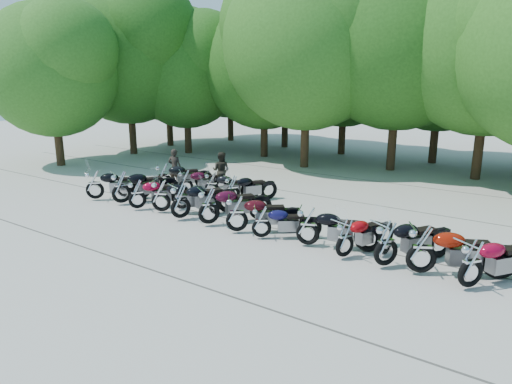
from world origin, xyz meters
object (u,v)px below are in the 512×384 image
Objects in this scene: motorcycle_3 at (161,194)px; rider_0 at (175,168)px; motorcycle_7 at (262,221)px; rider_1 at (221,171)px; motorcycle_12 at (472,262)px; motorcycle_11 at (422,248)px; motorcycle_13 at (164,175)px; motorcycle_14 at (186,181)px; motorcycle_8 at (308,225)px; motorcycle_16 at (232,188)px; motorcycle_15 at (212,184)px; motorcycle_0 at (94,183)px; motorcycle_1 at (121,186)px; motorcycle_4 at (180,200)px; motorcycle_10 at (386,242)px; motorcycle_9 at (345,237)px; motorcycle_2 at (137,193)px; motorcycle_5 at (209,205)px; motorcycle_6 at (237,212)px.

rider_0 reaches higher than motorcycle_3.
rider_1 reaches higher than motorcycle_7.
rider_0 is (-12.77, 3.63, 0.17)m from motorcycle_12.
motorcycle_13 is at bearing 48.84° from motorcycle_11.
motorcycle_8 is at bearing -159.83° from motorcycle_14.
rider_0 reaches higher than motorcycle_16.
rider_1 is (-0.66, 1.41, 0.21)m from motorcycle_15.
motorcycle_0 is 12.46m from motorcycle_11.
rider_1 is (1.56, 4.06, 0.10)m from motorcycle_1.
motorcycle_12 is (5.75, -0.10, 0.10)m from motorcycle_7.
motorcycle_4 is 7.06m from motorcycle_10.
motorcycle_0 is 1.12× the size of motorcycle_9.
motorcycle_3 is 1.05× the size of motorcycle_8.
motorcycle_2 is 1.03m from motorcycle_3.
motorcycle_11 is at bearing -151.41° from motorcycle_13.
motorcycle_12 is at bearing -132.62° from motorcycle_0.
motorcycle_1 is (1.35, 0.19, 0.04)m from motorcycle_0.
motorcycle_5 is at bearing -154.49° from motorcycle_1.
motorcycle_13 is (-1.34, 2.61, 0.04)m from motorcycle_2.
motorcycle_3 is 1.20× the size of motorcycle_7.
motorcycle_6 is 1.45× the size of rider_1.
motorcycle_5 is 5.86m from motorcycle_10.
rider_0 is at bearing 0.84° from motorcycle_9.
motorcycle_13 is 1.12× the size of motorcycle_14.
rider_0 reaches higher than motorcycle_0.
motorcycle_4 is 5.96m from motorcycle_9.
motorcycle_16 is at bearing 18.22° from motorcycle_12.
motorcycle_9 is 8.70m from rider_1.
motorcycle_8 is at bearing -179.16° from motorcycle_16.
motorcycle_8 reaches higher than motorcycle_14.
motorcycle_5 is at bearing -163.89° from motorcycle_15.
motorcycle_1 is at bearing 64.62° from motorcycle_3.
motorcycle_1 reaches higher than motorcycle_5.
motorcycle_7 is (4.43, -0.21, -0.11)m from motorcycle_3.
motorcycle_10 reaches higher than motorcycle_7.
motorcycle_12 is at bearing -118.57° from motorcycle_3.
motorcycle_6 is 1.42× the size of rider_0.
rider_1 reaches higher than motorcycle_1.
motorcycle_1 is 3.42m from rider_0.
motorcycle_4 is 1.23× the size of motorcycle_7.
motorcycle_3 is 0.97× the size of motorcycle_4.
motorcycle_8 is 6.28m from motorcycle_15.
motorcycle_12 is 1.00× the size of motorcycle_13.
motorcycle_6 is (6.93, 0.04, -0.01)m from motorcycle_0.
motorcycle_15 is at bearing 20.78° from motorcycle_16.
motorcycle_8 is at bearing 31.26° from motorcycle_12.
motorcycle_2 is 3.87m from rider_0.
motorcycle_7 is 2.66m from motorcycle_9.
motorcycle_3 is at bearing 13.10° from motorcycle_4.
motorcycle_0 is 3.53m from motorcycle_14.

